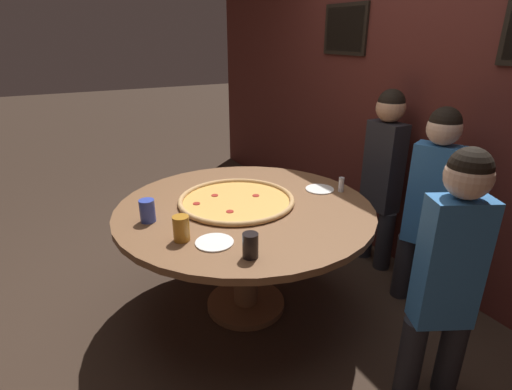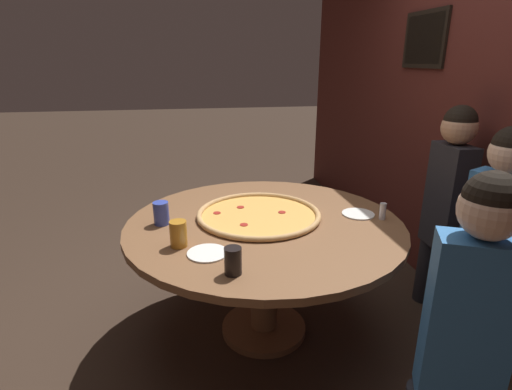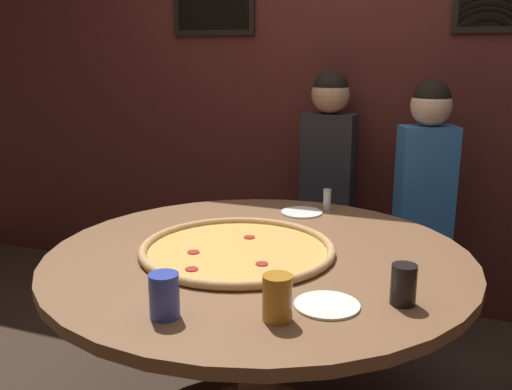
{
  "view_description": "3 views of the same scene",
  "coord_description": "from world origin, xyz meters",
  "px_view_note": "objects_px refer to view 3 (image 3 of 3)",
  "views": [
    {
      "loc": [
        2.0,
        -0.99,
        1.72
      ],
      "look_at": [
        -0.0,
        0.08,
        0.79
      ],
      "focal_mm": 28.0,
      "sensor_mm": 36.0,
      "label": 1
    },
    {
      "loc": [
        2.06,
        -0.41,
        1.62
      ],
      "look_at": [
        -0.12,
        -0.03,
        0.86
      ],
      "focal_mm": 28.0,
      "sensor_mm": 36.0,
      "label": 2
    },
    {
      "loc": [
        0.71,
        -1.85,
        1.47
      ],
      "look_at": [
        -0.03,
        0.05,
        0.95
      ],
      "focal_mm": 40.0,
      "sensor_mm": 36.0,
      "label": 3
    }
  ],
  "objects_px": {
    "drink_cup_far_right": "(164,295)",
    "diner_centre_back": "(424,195)",
    "drink_cup_beside_pizza": "(404,284)",
    "condiment_shaker": "(327,199)",
    "dining_table": "(259,287)",
    "giant_pizza": "(237,249)",
    "drink_cup_far_left": "(277,298)",
    "white_plate_right_side": "(327,305)",
    "white_plate_near_front": "(302,212)",
    "diner_far_left": "(328,179)"
  },
  "relations": [
    {
      "from": "drink_cup_far_right",
      "to": "diner_centre_back",
      "type": "xyz_separation_m",
      "value": [
        0.56,
        1.63,
        -0.05
      ]
    },
    {
      "from": "drink_cup_beside_pizza",
      "to": "condiment_shaker",
      "type": "distance_m",
      "value": 1.03
    },
    {
      "from": "dining_table",
      "to": "giant_pizza",
      "type": "xyz_separation_m",
      "value": [
        -0.08,
        -0.02,
        0.15
      ]
    },
    {
      "from": "drink_cup_far_left",
      "to": "drink_cup_beside_pizza",
      "type": "bearing_deg",
      "value": 36.53
    },
    {
      "from": "white_plate_right_side",
      "to": "dining_table",
      "type": "bearing_deg",
      "value": 135.17
    },
    {
      "from": "white_plate_near_front",
      "to": "diner_centre_back",
      "type": "height_order",
      "value": "diner_centre_back"
    },
    {
      "from": "drink_cup_far_left",
      "to": "drink_cup_beside_pizza",
      "type": "distance_m",
      "value": 0.39
    },
    {
      "from": "drink_cup_far_left",
      "to": "drink_cup_far_right",
      "type": "distance_m",
      "value": 0.32
    },
    {
      "from": "drink_cup_far_left",
      "to": "diner_far_left",
      "type": "xyz_separation_m",
      "value": [
        -0.27,
        1.64,
        -0.03
      ]
    },
    {
      "from": "giant_pizza",
      "to": "drink_cup_beside_pizza",
      "type": "xyz_separation_m",
      "value": [
        0.63,
        -0.23,
        0.05
      ]
    },
    {
      "from": "diner_far_left",
      "to": "diner_centre_back",
      "type": "relative_size",
      "value": 1.03
    },
    {
      "from": "giant_pizza",
      "to": "drink_cup_far_right",
      "type": "relative_size",
      "value": 5.66
    },
    {
      "from": "white_plate_near_front",
      "to": "condiment_shaker",
      "type": "xyz_separation_m",
      "value": [
        0.09,
        0.11,
        0.05
      ]
    },
    {
      "from": "dining_table",
      "to": "white_plate_near_front",
      "type": "bearing_deg",
      "value": 90.57
    },
    {
      "from": "giant_pizza",
      "to": "drink_cup_beside_pizza",
      "type": "relative_size",
      "value": 5.94
    },
    {
      "from": "dining_table",
      "to": "white_plate_right_side",
      "type": "xyz_separation_m",
      "value": [
        0.35,
        -0.34,
        0.14
      ]
    },
    {
      "from": "diner_centre_back",
      "to": "condiment_shaker",
      "type": "bearing_deg",
      "value": 18.34
    },
    {
      "from": "dining_table",
      "to": "white_plate_near_front",
      "type": "xyz_separation_m",
      "value": [
        -0.01,
        0.57,
        0.14
      ]
    },
    {
      "from": "drink_cup_far_right",
      "to": "white_plate_near_front",
      "type": "relative_size",
      "value": 0.68
    },
    {
      "from": "giant_pizza",
      "to": "diner_centre_back",
      "type": "bearing_deg",
      "value": 62.11
    },
    {
      "from": "white_plate_near_front",
      "to": "white_plate_right_side",
      "type": "xyz_separation_m",
      "value": [
        0.35,
        -0.91,
        0.0
      ]
    },
    {
      "from": "giant_pizza",
      "to": "white_plate_near_front",
      "type": "height_order",
      "value": "giant_pizza"
    },
    {
      "from": "dining_table",
      "to": "drink_cup_far_right",
      "type": "relative_size",
      "value": 12.21
    },
    {
      "from": "dining_table",
      "to": "drink_cup_far_left",
      "type": "relative_size",
      "value": 11.9
    },
    {
      "from": "dining_table",
      "to": "diner_centre_back",
      "type": "distance_m",
      "value": 1.18
    },
    {
      "from": "diner_centre_back",
      "to": "drink_cup_far_right",
      "type": "bearing_deg",
      "value": 46.17
    },
    {
      "from": "giant_pizza",
      "to": "white_plate_right_side",
      "type": "relative_size",
      "value": 3.74
    },
    {
      "from": "white_plate_right_side",
      "to": "condiment_shaker",
      "type": "relative_size",
      "value": 2.0
    },
    {
      "from": "white_plate_near_front",
      "to": "condiment_shaker",
      "type": "distance_m",
      "value": 0.15
    },
    {
      "from": "condiment_shaker",
      "to": "diner_far_left",
      "type": "relative_size",
      "value": 0.07
    },
    {
      "from": "drink_cup_far_left",
      "to": "drink_cup_beside_pizza",
      "type": "xyz_separation_m",
      "value": [
        0.31,
        0.23,
        -0.0
      ]
    },
    {
      "from": "diner_centre_back",
      "to": "diner_far_left",
      "type": "bearing_deg",
      "value": -36.63
    },
    {
      "from": "condiment_shaker",
      "to": "diner_centre_back",
      "type": "distance_m",
      "value": 0.56
    },
    {
      "from": "dining_table",
      "to": "drink_cup_far_right",
      "type": "xyz_separation_m",
      "value": [
        -0.06,
        -0.57,
        0.2
      ]
    },
    {
      "from": "drink_cup_beside_pizza",
      "to": "giant_pizza",
      "type": "bearing_deg",
      "value": 160.18
    },
    {
      "from": "white_plate_right_side",
      "to": "diner_centre_back",
      "type": "relative_size",
      "value": 0.15
    },
    {
      "from": "drink_cup_beside_pizza",
      "to": "diner_centre_back",
      "type": "distance_m",
      "value": 1.31
    },
    {
      "from": "dining_table",
      "to": "white_plate_near_front",
      "type": "distance_m",
      "value": 0.58
    },
    {
      "from": "condiment_shaker",
      "to": "white_plate_right_side",
      "type": "bearing_deg",
      "value": -75.65
    },
    {
      "from": "white_plate_right_side",
      "to": "giant_pizza",
      "type": "bearing_deg",
      "value": 142.55
    },
    {
      "from": "white_plate_right_side",
      "to": "diner_far_left",
      "type": "distance_m",
      "value": 1.56
    },
    {
      "from": "dining_table",
      "to": "condiment_shaker",
      "type": "bearing_deg",
      "value": 82.75
    },
    {
      "from": "dining_table",
      "to": "condiment_shaker",
      "type": "height_order",
      "value": "condiment_shaker"
    },
    {
      "from": "drink_cup_far_right",
      "to": "white_plate_right_side",
      "type": "xyz_separation_m",
      "value": [
        0.41,
        0.23,
        -0.06
      ]
    },
    {
      "from": "drink_cup_far_right",
      "to": "condiment_shaker",
      "type": "height_order",
      "value": "drink_cup_far_right"
    },
    {
      "from": "drink_cup_beside_pizza",
      "to": "white_plate_right_side",
      "type": "bearing_deg",
      "value": -154.28
    },
    {
      "from": "diner_far_left",
      "to": "diner_centre_back",
      "type": "height_order",
      "value": "diner_far_left"
    },
    {
      "from": "white_plate_right_side",
      "to": "condiment_shaker",
      "type": "height_order",
      "value": "condiment_shaker"
    },
    {
      "from": "diner_far_left",
      "to": "drink_cup_far_right",
      "type": "bearing_deg",
      "value": 90.82
    },
    {
      "from": "white_plate_near_front",
      "to": "diner_far_left",
      "type": "xyz_separation_m",
      "value": [
        -0.03,
        0.6,
        0.03
      ]
    }
  ]
}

